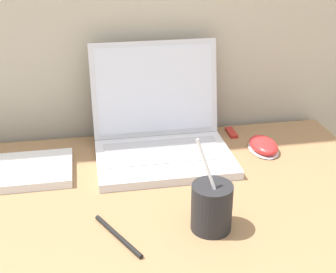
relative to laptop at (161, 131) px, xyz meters
name	(u,v)px	position (x,y,z in m)	size (l,w,h in m)	color
laptop	(161,131)	(0.00, 0.00, 0.00)	(0.32, 0.28, 0.26)	silver
drink_cup	(212,206)	(0.04, -0.33, -0.01)	(0.08, 0.08, 0.19)	#232326
computer_mouse	(263,146)	(0.26, -0.04, -0.05)	(0.07, 0.11, 0.03)	white
usb_stick	(231,133)	(0.21, 0.07, -0.06)	(0.02, 0.06, 0.01)	#B2261E
pen	(118,236)	(-0.13, -0.33, -0.06)	(0.08, 0.14, 0.01)	black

